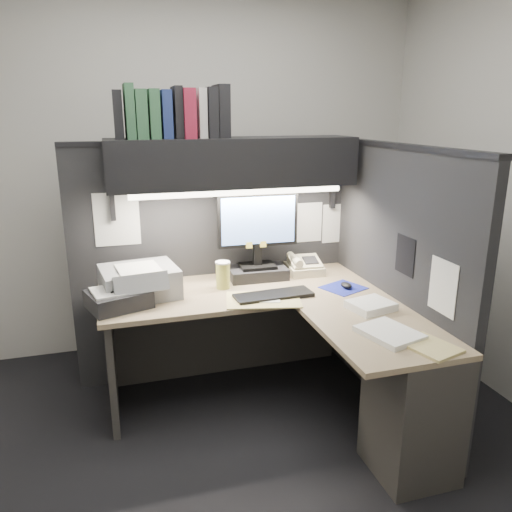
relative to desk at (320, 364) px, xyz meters
name	(u,v)px	position (x,y,z in m)	size (l,w,h in m)	color
floor	(247,445)	(-0.43, 0.00, -0.44)	(3.50, 3.50, 0.00)	black
wall_back	(194,174)	(-0.43, 1.50, 0.91)	(3.50, 0.04, 2.70)	#BBB8B2
wall_front	(436,333)	(-0.43, -1.50, 0.91)	(3.50, 0.04, 2.70)	#BBB8B2
partition_back	(215,263)	(-0.40, 0.93, 0.36)	(1.90, 0.06, 1.60)	black
partition_right	(395,284)	(0.55, 0.18, 0.36)	(0.06, 1.50, 1.60)	black
desk	(320,364)	(0.00, 0.00, 0.00)	(1.70, 1.53, 0.73)	#9C8A63
overhead_shelf	(233,162)	(-0.30, 0.75, 1.06)	(1.55, 0.34, 0.30)	black
task_light_tube	(239,193)	(-0.30, 0.61, 0.89)	(0.04, 0.04, 1.32)	white
monitor	(258,245)	(-0.15, 0.73, 0.51)	(0.53, 0.25, 0.57)	black
keyboard	(273,295)	(-0.16, 0.35, 0.30)	(0.47, 0.16, 0.02)	black
mousepad	(343,288)	(0.31, 0.38, 0.29)	(0.24, 0.22, 0.00)	navy
mouse	(346,285)	(0.33, 0.37, 0.31)	(0.06, 0.09, 0.04)	black
telephone	(304,266)	(0.19, 0.74, 0.33)	(0.23, 0.24, 0.09)	beige
coffee_cup	(223,276)	(-0.41, 0.60, 0.37)	(0.09, 0.09, 0.16)	#CBBC51
printer	(139,281)	(-0.93, 0.62, 0.37)	(0.44, 0.37, 0.18)	gray
notebook_stack	(119,299)	(-1.06, 0.46, 0.34)	(0.32, 0.27, 0.10)	black
open_folder	(263,300)	(-0.24, 0.32, 0.29)	(0.43, 0.28, 0.01)	tan
paper_stack_a	(371,305)	(0.30, 0.02, 0.31)	(0.23, 0.20, 0.04)	white
paper_stack_b	(389,333)	(0.22, -0.32, 0.30)	(0.23, 0.29, 0.03)	white
manila_stack	(430,347)	(0.33, -0.50, 0.29)	(0.19, 0.25, 0.01)	tan
binder_row	(173,113)	(-0.66, 0.75, 1.35)	(0.67, 0.26, 0.31)	black
pinned_papers	(287,235)	(0.00, 0.56, 0.61)	(1.76, 1.31, 0.51)	white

